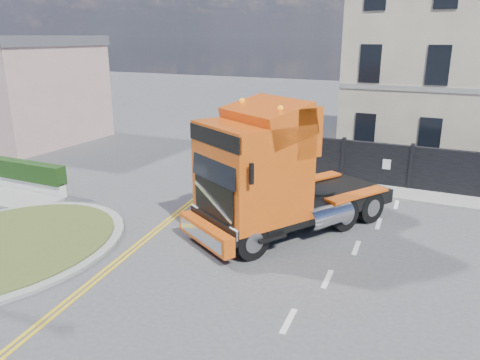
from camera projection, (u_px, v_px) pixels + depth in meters
The scene contains 7 objects.
ground at pixel (240, 253), 14.78m from camera, with size 120.00×120.00×0.00m, color #424244.
traffic_island at pixel (4, 246), 15.08m from camera, with size 6.80×6.80×0.17m.
seaside_bldg_pink at pixel (20, 94), 29.94m from camera, with size 8.00×8.00×6.00m, color #C69A9B.
hoarding_fence at pixel (475, 176), 19.50m from camera, with size 18.80×0.25×2.00m.
georgian_building at pixel (477, 52), 24.78m from camera, with size 12.30×10.30×12.80m.
pavement_far at pixel (456, 201), 19.24m from camera, with size 20.00×1.60×0.12m, color gray.
truck at pixel (269, 178), 15.66m from camera, with size 6.16×7.88×4.49m.
Camera 1 is at (5.85, -12.09, 6.58)m, focal length 35.00 mm.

